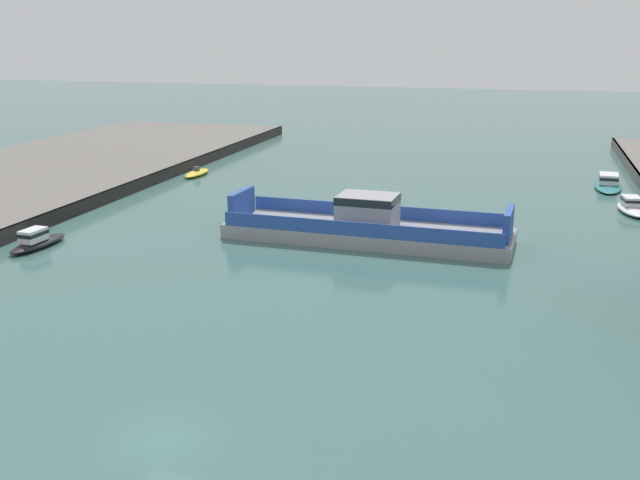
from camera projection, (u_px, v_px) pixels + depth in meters
name	position (u px, v px, depth m)	size (l,w,h in m)	color
ground_plane	(163.00, 438.00, 30.09)	(400.00, 400.00, 0.00)	#3D6660
chain_ferry	(367.00, 227.00, 58.52)	(22.82, 7.23, 3.67)	#939399
moored_boat_mid_left	(632.00, 207.00, 67.79)	(2.93, 6.17, 1.41)	white
moored_boat_mid_right	(608.00, 183.00, 78.62)	(3.13, 8.33, 1.41)	#237075
moored_boat_far_left	(197.00, 173.00, 85.22)	(1.72, 5.39, 1.06)	yellow
moored_boat_far_right	(37.00, 241.00, 56.56)	(2.08, 6.03, 1.55)	black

